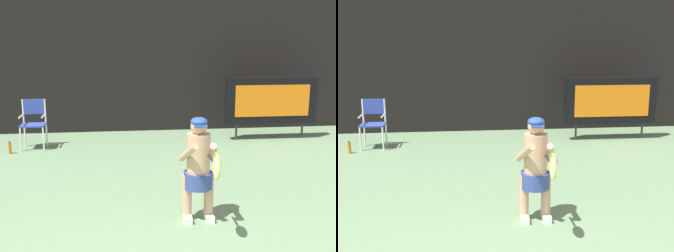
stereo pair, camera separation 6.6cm
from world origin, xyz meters
TOP-DOWN VIEW (x-y plane):
  - backdrop_screen at (0.00, 8.50)m, footprint 18.00×0.12m
  - scoreboard at (3.22, 7.21)m, footprint 2.20×0.21m
  - umpire_chair at (-2.26, 7.02)m, footprint 0.52×0.44m
  - water_bottle at (-2.70, 6.57)m, footprint 0.07×0.07m
  - tennis_player at (0.67, 2.97)m, footprint 0.53×0.61m
  - tennis_racket at (0.76, 2.32)m, footprint 0.03×0.60m

SIDE VIEW (x-z plane):
  - water_bottle at x=-2.70m, z-range -0.01..0.26m
  - umpire_chair at x=-2.26m, z-range 0.08..1.16m
  - tennis_player at x=0.67m, z-range 0.05..1.47m
  - scoreboard at x=3.22m, z-range 0.20..1.70m
  - tennis_racket at x=0.76m, z-range 0.82..1.13m
  - backdrop_screen at x=0.00m, z-range -0.02..3.64m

